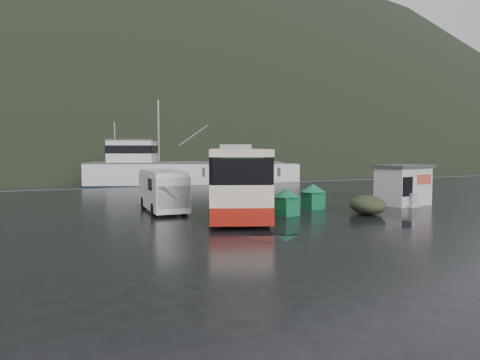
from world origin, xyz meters
name	(u,v)px	position (x,y,z in m)	size (l,w,h in m)	color
ground	(274,213)	(0.00, 0.00, 0.00)	(160.00, 160.00, 0.00)	black
harbor_water	(89,161)	(0.00, 110.00, 0.00)	(300.00, 180.00, 0.02)	black
quay_edge	(178,186)	(0.00, 20.00, 0.00)	(160.00, 0.60, 1.50)	#999993
headland	(85,154)	(10.00, 250.00, 0.00)	(780.00, 540.00, 570.00)	black
coach_bus	(235,210)	(-1.53, 1.89, 0.00)	(3.33, 13.52, 3.83)	beige
white_van	(163,211)	(-5.46, 3.19, 0.00)	(1.93, 5.60, 2.34)	silver
waste_bin_left	(287,215)	(0.25, -1.02, 0.00)	(1.05, 1.05, 1.46)	#12663C
waste_bin_right	(313,209)	(2.94, 0.69, 0.00)	(1.06, 1.06, 1.49)	#12663C
dome_tent	(367,214)	(4.52, -2.35, 0.00)	(1.87, 2.61, 1.03)	#2B341F
ticket_kiosk	(402,205)	(9.28, 0.25, 0.00)	(3.25, 2.46, 2.54)	beige
jersey_barrier_a	(403,206)	(8.81, -0.37, 0.00)	(0.86, 1.73, 0.86)	#999993
jersey_barrier_b	(395,206)	(8.47, -0.04, 0.00)	(0.84, 1.67, 0.84)	#999993
fishing_trawler	(185,179)	(3.48, 29.40, 0.00)	(26.14, 5.73, 10.46)	silver
puddles	(344,218)	(2.57, -2.89, 0.01)	(11.94, 11.38, 0.01)	black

